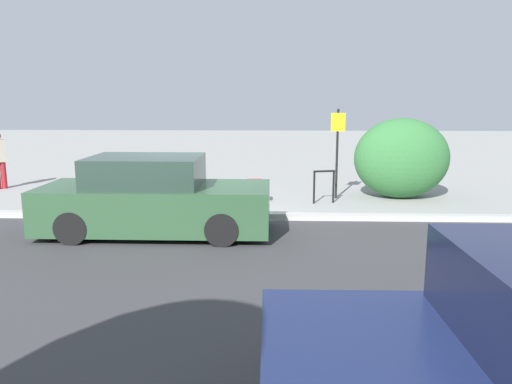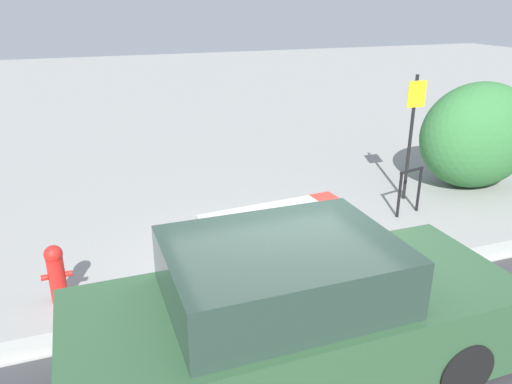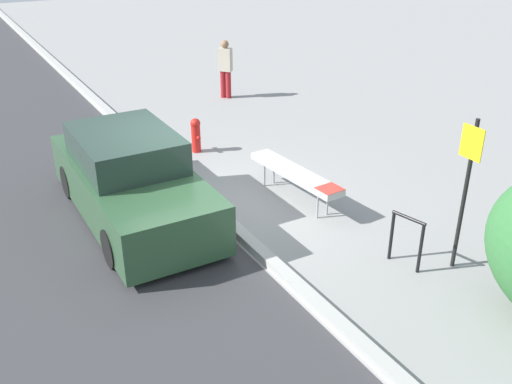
# 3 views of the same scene
# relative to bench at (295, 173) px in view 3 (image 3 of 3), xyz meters

# --- Properties ---
(ground_plane) EXTENTS (60.00, 60.00, 0.00)m
(ground_plane) POSITION_rel_bench_xyz_m (-0.39, -1.51, -0.53)
(ground_plane) COLOR gray
(curb) EXTENTS (60.00, 0.20, 0.13)m
(curb) POSITION_rel_bench_xyz_m (-0.39, -1.51, -0.46)
(curb) COLOR #A8A8A3
(curb) RESTS_ON ground_plane
(bench) EXTENTS (2.28, 0.58, 0.60)m
(bench) POSITION_rel_bench_xyz_m (0.00, 0.00, 0.00)
(bench) COLOR #99999E
(bench) RESTS_ON ground_plane
(bike_rack) EXTENTS (0.55, 0.17, 0.83)m
(bike_rack) POSITION_rel_bench_xyz_m (2.64, 0.21, -0.02)
(bike_rack) COLOR black
(bike_rack) RESTS_ON ground_plane
(sign_post) EXTENTS (0.36, 0.08, 2.30)m
(sign_post) POSITION_rel_bench_xyz_m (3.02, 0.83, 0.86)
(sign_post) COLOR black
(sign_post) RESTS_ON ground_plane
(fire_hydrant) EXTENTS (0.36, 0.22, 0.77)m
(fire_hydrant) POSITION_rel_bench_xyz_m (-3.07, -0.58, -0.12)
(fire_hydrant) COLOR red
(fire_hydrant) RESTS_ON ground_plane
(pedestrian) EXTENTS (0.41, 0.39, 1.62)m
(pedestrian) POSITION_rel_bench_xyz_m (-6.44, 1.88, 0.34)
(pedestrian) COLOR maroon
(pedestrian) RESTS_ON ground_plane
(parked_car_near) EXTENTS (4.32, 1.75, 1.49)m
(parked_car_near) POSITION_rel_bench_xyz_m (-0.89, -2.76, 0.14)
(parked_car_near) COLOR black
(parked_car_near) RESTS_ON ground_plane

